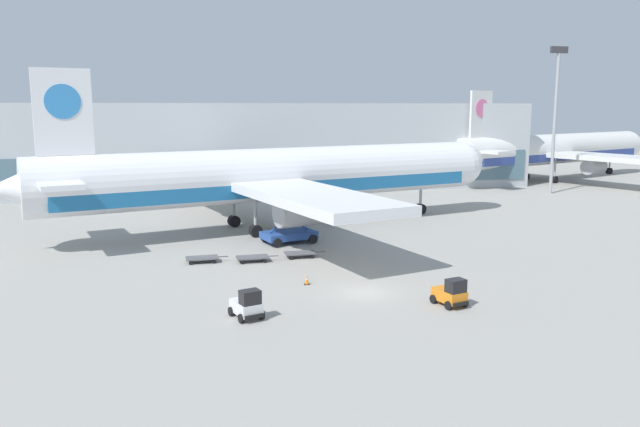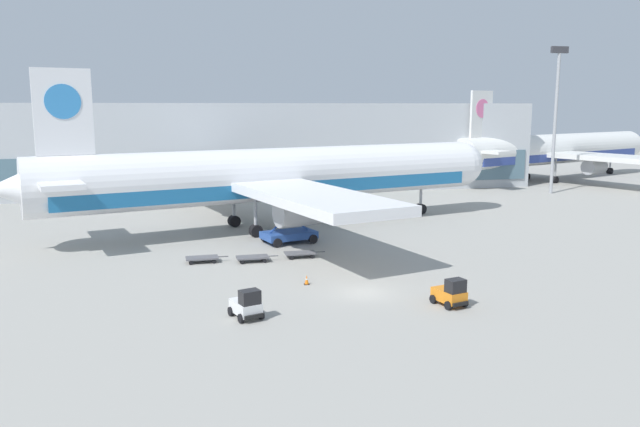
{
  "view_description": "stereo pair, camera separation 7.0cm",
  "coord_description": "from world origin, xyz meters",
  "px_view_note": "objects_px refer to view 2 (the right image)",
  "views": [
    {
      "loc": [
        -13.53,
        -42.13,
        13.54
      ],
      "look_at": [
        -0.56,
        11.63,
        4.0
      ],
      "focal_mm": 35.0,
      "sensor_mm": 36.0,
      "label": 1
    },
    {
      "loc": [
        -13.46,
        -42.15,
        13.54
      ],
      "look_at": [
        -0.56,
        11.63,
        4.0
      ],
      "focal_mm": 35.0,
      "sensor_mm": 36.0,
      "label": 2
    }
  ],
  "objects_px": {
    "baggage_tug_mid": "(451,293)",
    "baggage_dolly_lead": "(202,258)",
    "airplane_distant": "(553,150)",
    "traffic_cone_near": "(307,280)",
    "baggage_dolly_third": "(301,253)",
    "baggage_tug_foreground": "(247,305)",
    "baggage_dolly_second": "(253,257)",
    "light_mast": "(556,109)",
    "scissor_lift_loader": "(289,224)",
    "airplane_main": "(272,177)"
  },
  "relations": [
    {
      "from": "light_mast",
      "to": "baggage_dolly_lead",
      "type": "bearing_deg",
      "value": -150.17
    },
    {
      "from": "baggage_tug_foreground",
      "to": "baggage_dolly_second",
      "type": "bearing_deg",
      "value": 153.43
    },
    {
      "from": "light_mast",
      "to": "airplane_main",
      "type": "height_order",
      "value": "light_mast"
    },
    {
      "from": "airplane_main",
      "to": "scissor_lift_loader",
      "type": "height_order",
      "value": "airplane_main"
    },
    {
      "from": "scissor_lift_loader",
      "to": "airplane_main",
      "type": "bearing_deg",
      "value": 78.45
    },
    {
      "from": "scissor_lift_loader",
      "to": "baggage_tug_mid",
      "type": "bearing_deg",
      "value": -87.31
    },
    {
      "from": "airplane_distant",
      "to": "baggage_dolly_second",
      "type": "relative_size",
      "value": 14.08
    },
    {
      "from": "airplane_main",
      "to": "scissor_lift_loader",
      "type": "bearing_deg",
      "value": -101.55
    },
    {
      "from": "baggage_dolly_second",
      "to": "traffic_cone_near",
      "type": "xyz_separation_m",
      "value": [
        3.12,
        -8.05,
        -0.02
      ]
    },
    {
      "from": "airplane_distant",
      "to": "scissor_lift_loader",
      "type": "height_order",
      "value": "airplane_distant"
    },
    {
      "from": "baggage_tug_mid",
      "to": "airplane_main",
      "type": "bearing_deg",
      "value": 179.71
    },
    {
      "from": "baggage_dolly_second",
      "to": "baggage_dolly_third",
      "type": "relative_size",
      "value": 1.0
    },
    {
      "from": "airplane_main",
      "to": "baggage_dolly_third",
      "type": "xyz_separation_m",
      "value": [
        0.29,
        -13.89,
        -5.45
      ]
    },
    {
      "from": "scissor_lift_loader",
      "to": "baggage_dolly_lead",
      "type": "bearing_deg",
      "value": -160.08
    },
    {
      "from": "airplane_main",
      "to": "baggage_tug_mid",
      "type": "bearing_deg",
      "value": -90.74
    },
    {
      "from": "airplane_distant",
      "to": "baggage_dolly_lead",
      "type": "xyz_separation_m",
      "value": [
        -66.06,
        -47.49,
        -5.12
      ]
    },
    {
      "from": "light_mast",
      "to": "traffic_cone_near",
      "type": "distance_m",
      "value": 64.44
    },
    {
      "from": "baggage_dolly_third",
      "to": "light_mast",
      "type": "bearing_deg",
      "value": 33.96
    },
    {
      "from": "airplane_distant",
      "to": "baggage_tug_mid",
      "type": "distance_m",
      "value": 81.19
    },
    {
      "from": "baggage_tug_mid",
      "to": "baggage_dolly_lead",
      "type": "bearing_deg",
      "value": -149.84
    },
    {
      "from": "scissor_lift_loader",
      "to": "baggage_tug_mid",
      "type": "distance_m",
      "value": 23.51
    },
    {
      "from": "airplane_distant",
      "to": "baggage_dolly_lead",
      "type": "bearing_deg",
      "value": -165.46
    },
    {
      "from": "baggage_tug_mid",
      "to": "baggage_dolly_third",
      "type": "bearing_deg",
      "value": -170.12
    },
    {
      "from": "baggage_dolly_lead",
      "to": "baggage_dolly_second",
      "type": "relative_size",
      "value": 1.0
    },
    {
      "from": "baggage_tug_foreground",
      "to": "baggage_dolly_third",
      "type": "bearing_deg",
      "value": 138.56
    },
    {
      "from": "airplane_main",
      "to": "traffic_cone_near",
      "type": "distance_m",
      "value": 23.18
    },
    {
      "from": "scissor_lift_loader",
      "to": "baggage_dolly_lead",
      "type": "relative_size",
      "value": 1.56
    },
    {
      "from": "baggage_dolly_third",
      "to": "scissor_lift_loader",
      "type": "bearing_deg",
      "value": 88.31
    },
    {
      "from": "light_mast",
      "to": "baggage_dolly_third",
      "type": "xyz_separation_m",
      "value": [
        -46.94,
        -32.18,
        -12.67
      ]
    },
    {
      "from": "airplane_main",
      "to": "baggage_tug_foreground",
      "type": "bearing_deg",
      "value": -117.22
    },
    {
      "from": "airplane_distant",
      "to": "baggage_tug_mid",
      "type": "height_order",
      "value": "airplane_distant"
    },
    {
      "from": "light_mast",
      "to": "baggage_dolly_second",
      "type": "relative_size",
      "value": 6.06
    },
    {
      "from": "traffic_cone_near",
      "to": "baggage_tug_foreground",
      "type": "bearing_deg",
      "value": -129.01
    },
    {
      "from": "scissor_lift_loader",
      "to": "traffic_cone_near",
      "type": "bearing_deg",
      "value": -110.3
    },
    {
      "from": "baggage_dolly_third",
      "to": "traffic_cone_near",
      "type": "bearing_deg",
      "value": -99.09
    },
    {
      "from": "baggage_dolly_lead",
      "to": "traffic_cone_near",
      "type": "distance_m",
      "value": 11.58
    },
    {
      "from": "baggage_tug_foreground",
      "to": "traffic_cone_near",
      "type": "bearing_deg",
      "value": 123.25
    },
    {
      "from": "airplane_main",
      "to": "traffic_cone_near",
      "type": "xyz_separation_m",
      "value": [
        -1.01,
        -22.51,
        -5.47
      ]
    },
    {
      "from": "airplane_distant",
      "to": "traffic_cone_near",
      "type": "bearing_deg",
      "value": -157.3
    },
    {
      "from": "light_mast",
      "to": "baggage_tug_foreground",
      "type": "distance_m",
      "value": 72.66
    },
    {
      "from": "airplane_distant",
      "to": "baggage_dolly_third",
      "type": "xyz_separation_m",
      "value": [
        -57.3,
        -47.74,
        -5.12
      ]
    },
    {
      "from": "light_mast",
      "to": "baggage_dolly_third",
      "type": "bearing_deg",
      "value": -145.56
    },
    {
      "from": "baggage_dolly_lead",
      "to": "traffic_cone_near",
      "type": "bearing_deg",
      "value": -50.36
    },
    {
      "from": "baggage_tug_mid",
      "to": "baggage_dolly_lead",
      "type": "distance_m",
      "value": 22.77
    },
    {
      "from": "scissor_lift_loader",
      "to": "baggage_dolly_lead",
      "type": "height_order",
      "value": "scissor_lift_loader"
    },
    {
      "from": "airplane_distant",
      "to": "traffic_cone_near",
      "type": "distance_m",
      "value": 81.46
    },
    {
      "from": "traffic_cone_near",
      "to": "airplane_distant",
      "type": "bearing_deg",
      "value": 43.88
    },
    {
      "from": "airplane_distant",
      "to": "baggage_dolly_third",
      "type": "distance_m",
      "value": 74.75
    },
    {
      "from": "scissor_lift_loader",
      "to": "baggage_dolly_second",
      "type": "xyz_separation_m",
      "value": [
        -4.56,
        -6.98,
        -1.55
      ]
    },
    {
      "from": "light_mast",
      "to": "airplane_main",
      "type": "xyz_separation_m",
      "value": [
        -47.23,
        -18.29,
        -7.22
      ]
    }
  ]
}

